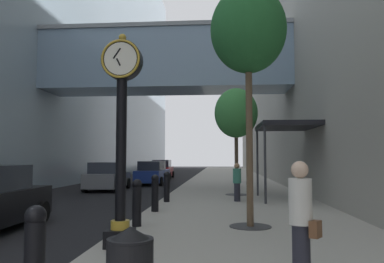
% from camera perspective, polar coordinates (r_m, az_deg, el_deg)
% --- Properties ---
extents(ground_plane, '(110.00, 110.00, 0.00)m').
position_cam_1_polar(ground_plane, '(28.69, -0.87, -7.87)').
color(ground_plane, black).
rests_on(ground_plane, ground).
extents(sidewalk_right, '(6.69, 80.00, 0.14)m').
position_cam_1_polar(sidewalk_right, '(31.57, 5.74, -7.36)').
color(sidewalk_right, '#9E998E').
rests_on(sidewalk_right, ground).
extents(building_block_left, '(24.02, 80.00, 30.86)m').
position_cam_1_polar(building_block_left, '(37.34, -20.71, 17.35)').
color(building_block_left, '#93A8B7').
rests_on(building_block_left, ground).
extents(street_clock, '(0.84, 0.55, 4.43)m').
position_cam_1_polar(street_clock, '(8.00, -10.62, 0.55)').
color(street_clock, black).
rests_on(street_clock, sidewalk_right).
extents(bollard_nearest, '(0.26, 0.26, 1.24)m').
position_cam_1_polar(bollard_nearest, '(5.12, -22.66, -16.80)').
color(bollard_nearest, black).
rests_on(bollard_nearest, sidewalk_right).
extents(bollard_third, '(0.26, 0.26, 1.24)m').
position_cam_1_polar(bollard_third, '(10.31, -8.31, -10.41)').
color(bollard_third, black).
rests_on(bollard_third, sidewalk_right).
extents(bollard_fourth, '(0.26, 0.26, 1.24)m').
position_cam_1_polar(bollard_fourth, '(13.01, -5.60, -9.08)').
color(bollard_fourth, black).
rests_on(bollard_fourth, sidewalk_right).
extents(bollard_fifth, '(0.26, 0.26, 1.24)m').
position_cam_1_polar(bollard_fifth, '(15.74, -3.83, -8.20)').
color(bollard_fifth, black).
rests_on(bollard_fifth, sidewalk_right).
extents(street_tree_near, '(2.06, 2.06, 6.47)m').
position_cam_1_polar(street_tree_near, '(10.74, 8.48, 14.63)').
color(street_tree_near, '#333335').
rests_on(street_tree_near, sidewalk_right).
extents(street_tree_mid_near, '(2.14, 2.14, 5.26)m').
position_cam_1_polar(street_tree_mid_near, '(18.89, 6.66, 2.71)').
color(street_tree_mid_near, '#333335').
rests_on(street_tree_mid_near, sidewalk_right).
extents(pedestrian_walking, '(0.52, 0.48, 1.76)m').
position_cam_1_polar(pedestrian_walking, '(5.91, 16.14, -12.36)').
color(pedestrian_walking, '#23232D').
rests_on(pedestrian_walking, sidewalk_right).
extents(pedestrian_by_clock, '(0.47, 0.47, 1.59)m').
position_cam_1_polar(pedestrian_by_clock, '(16.02, 6.81, -7.44)').
color(pedestrian_by_clock, '#23232D').
rests_on(pedestrian_by_clock, sidewalk_right).
extents(storefront_awning, '(2.40, 3.60, 3.30)m').
position_cam_1_polar(storefront_awning, '(17.11, 13.88, 0.61)').
color(storefront_awning, black).
rests_on(storefront_awning, sidewalk_right).
extents(car_red_near, '(2.02, 4.09, 1.74)m').
position_cam_1_polar(car_red_near, '(35.85, -4.55, -5.73)').
color(car_red_near, '#AD191E').
rests_on(car_red_near, ground).
extents(car_grey_mid, '(2.15, 4.22, 1.68)m').
position_cam_1_polar(car_grey_mid, '(23.36, -12.63, -6.67)').
color(car_grey_mid, slate).
rests_on(car_grey_mid, ground).
extents(car_blue_trailing, '(2.13, 4.45, 1.70)m').
position_cam_1_polar(car_blue_trailing, '(27.87, -5.97, -6.27)').
color(car_blue_trailing, navy).
rests_on(car_blue_trailing, ground).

